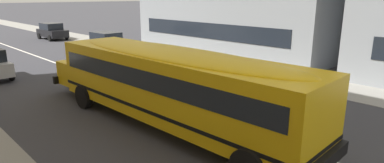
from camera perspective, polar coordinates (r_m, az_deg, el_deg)
name	(u,v)px	position (r m, az deg, el deg)	size (l,w,h in m)	color
ground_plane	(171,104)	(13.56, -3.67, -3.99)	(400.00, 400.00, 0.00)	#38383D
sidewalk_far	(269,75)	(18.92, 13.35, 1.11)	(120.00, 3.00, 0.01)	gray
lane_centreline	(171,104)	(13.56, -3.67, -3.98)	(110.00, 0.16, 0.01)	silver
school_bus	(167,80)	(11.00, -4.40, 0.25)	(12.17, 2.89, 2.71)	yellow
parked_car_black_by_entrance	(52,31)	(36.36, -23.28, 8.12)	(3.94, 1.95, 1.64)	black
parked_car_grey_mid_block	(107,43)	(26.02, -14.64, 6.60)	(3.96, 2.00, 1.64)	gray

